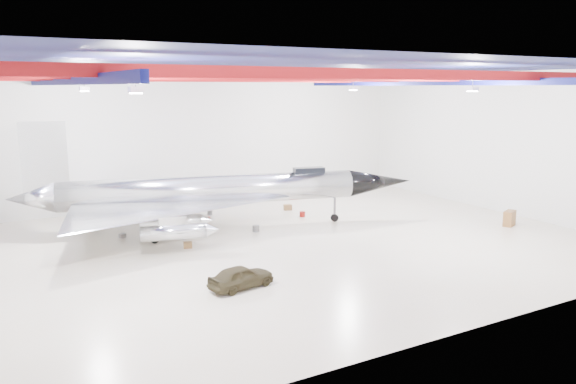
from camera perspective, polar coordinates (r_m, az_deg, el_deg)
floor at (r=35.59m, az=-1.10°, el=-5.37°), size 40.00×40.00×0.00m
wall_back at (r=48.13m, az=-9.68°, el=5.36°), size 40.00×0.00×40.00m
wall_right at (r=47.30m, az=20.79°, el=4.73°), size 0.00×30.00×30.00m
ceiling at (r=34.22m, az=-1.16°, el=12.63°), size 40.00×40.00×0.00m
ceiling_structure at (r=34.21m, az=-1.16°, el=11.50°), size 39.50×29.50×1.08m
jet_aircraft at (r=39.06m, az=-7.84°, el=-0.22°), size 27.72×19.52×7.68m
jeep at (r=28.12m, az=-4.79°, el=-8.58°), size 3.57×1.94×1.15m
desk at (r=43.21m, az=21.58°, el=-2.50°), size 1.33×1.02×1.09m
crate_ply at (r=35.37m, az=-10.14°, el=-5.32°), size 0.63×0.56×0.37m
toolbox_red at (r=42.07m, az=-8.20°, el=-2.74°), size 0.52×0.47×0.31m
engine_drum at (r=38.71m, az=-3.28°, el=-3.73°), size 0.58×0.58×0.43m
parts_bin at (r=45.34m, az=-0.03°, el=-1.56°), size 0.76×0.68×0.44m
crate_small at (r=38.73m, az=-16.47°, el=-4.27°), size 0.48×0.44×0.28m
tool_chest at (r=43.05m, az=1.47°, el=-2.26°), size 0.57×0.57×0.39m
spares_box at (r=44.10m, az=-7.95°, el=-2.07°), size 0.47×0.47×0.36m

